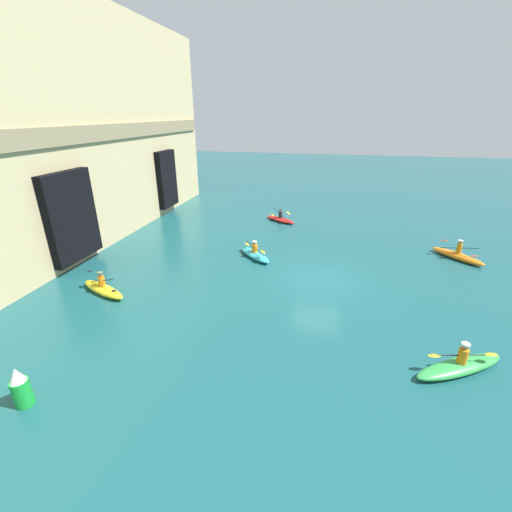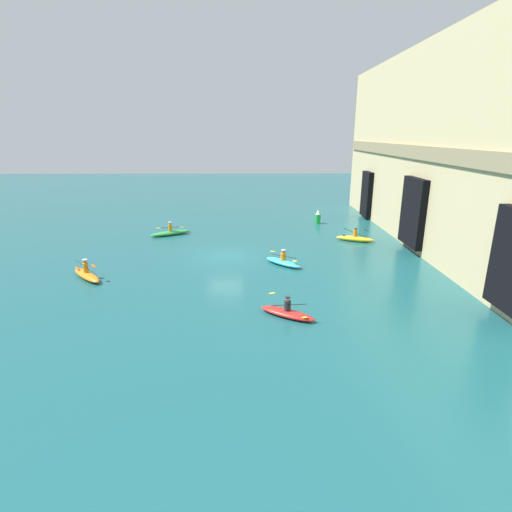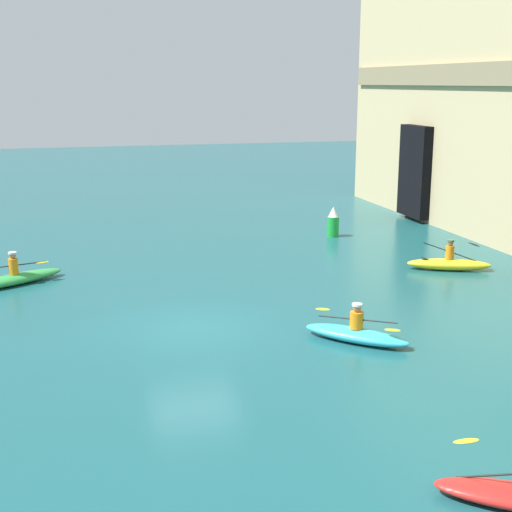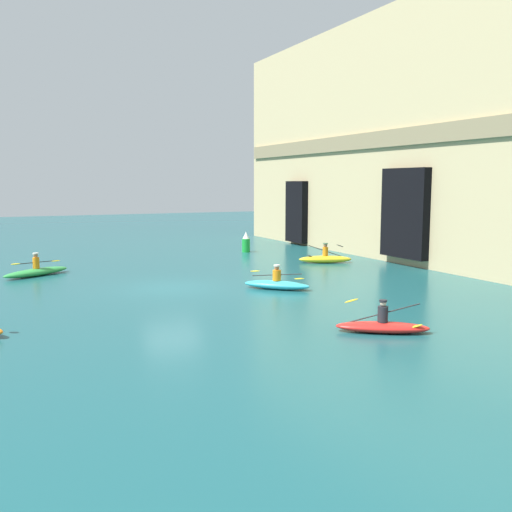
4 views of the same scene
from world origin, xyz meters
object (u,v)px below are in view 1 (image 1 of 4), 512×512
(kayak_yellow, at_px, (103,289))
(marker_buoy, at_px, (21,388))
(kayak_green, at_px, (460,366))
(kayak_red, at_px, (280,219))
(kayak_cyan, at_px, (255,254))
(kayak_orange, at_px, (457,255))

(kayak_yellow, relative_size, marker_buoy, 2.26)
(kayak_green, relative_size, marker_buoy, 2.57)
(kayak_red, bearing_deg, kayak_cyan, 119.68)
(kayak_yellow, xyz_separation_m, kayak_cyan, (5.99, -6.22, -0.02))
(kayak_yellow, bearing_deg, kayak_orange, -132.37)
(kayak_orange, xyz_separation_m, kayak_cyan, (-2.41, 11.97, -0.02))
(kayak_red, height_order, kayak_cyan, kayak_cyan)
(kayak_orange, distance_m, kayak_red, 12.74)
(kayak_orange, bearing_deg, kayak_cyan, 58.21)
(kayak_green, height_order, marker_buoy, marker_buoy)
(kayak_green, xyz_separation_m, kayak_red, (15.90, 8.63, -0.02))
(kayak_orange, xyz_separation_m, kayak_red, (5.31, 11.58, -0.04))
(kayak_green, xyz_separation_m, kayak_orange, (10.59, -2.95, 0.02))
(kayak_orange, bearing_deg, kayak_green, 121.24)
(kayak_yellow, bearing_deg, kayak_cyan, -113.26)
(kayak_yellow, xyz_separation_m, kayak_green, (-2.19, -15.24, -0.03))
(kayak_yellow, bearing_deg, kayak_red, -92.90)
(kayak_orange, distance_m, kayak_cyan, 12.21)
(marker_buoy, bearing_deg, kayak_yellow, 16.40)
(kayak_red, relative_size, marker_buoy, 2.08)
(kayak_yellow, xyz_separation_m, marker_buoy, (-6.63, -1.95, 0.37))
(kayak_yellow, distance_m, marker_buoy, 6.92)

